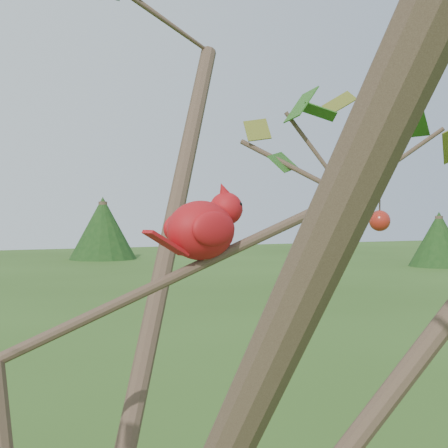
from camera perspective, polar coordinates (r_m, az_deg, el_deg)
name	(u,v)px	position (r m, az deg, el deg)	size (l,w,h in m)	color
crabapple_tree	(61,248)	(0.85, -14.64, -2.13)	(2.35, 2.05, 2.95)	#3E2B21
cardinal	(204,227)	(1.03, -1.81, -0.29)	(0.20, 0.12, 0.14)	red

